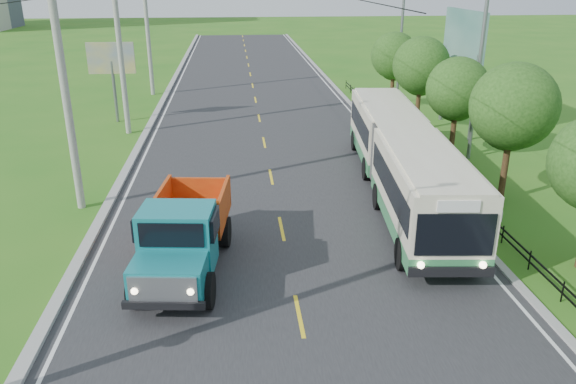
{
  "coord_description": "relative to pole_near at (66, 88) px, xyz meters",
  "views": [
    {
      "loc": [
        -1.66,
        -13.79,
        9.31
      ],
      "look_at": [
        0.16,
        5.09,
        1.9
      ],
      "focal_mm": 35.0,
      "sensor_mm": 36.0,
      "label": 1
    }
  ],
  "objects": [
    {
      "name": "ground",
      "position": [
        8.26,
        -9.0,
        -5.09
      ],
      "size": [
        240.0,
        240.0,
        0.0
      ],
      "primitive_type": "plane",
      "color": "#2A6A19",
      "rests_on": "ground"
    },
    {
      "name": "road",
      "position": [
        8.26,
        11.0,
        -5.08
      ],
      "size": [
        14.0,
        120.0,
        0.02
      ],
      "primitive_type": "cube",
      "color": "#28282B",
      "rests_on": "ground"
    },
    {
      "name": "curb_left",
      "position": [
        1.06,
        11.0,
        -5.02
      ],
      "size": [
        0.4,
        120.0,
        0.15
      ],
      "primitive_type": "cube",
      "color": "#9E9E99",
      "rests_on": "ground"
    },
    {
      "name": "curb_right",
      "position": [
        15.41,
        11.0,
        -5.04
      ],
      "size": [
        0.3,
        120.0,
        0.1
      ],
      "primitive_type": "cube",
      "color": "#9E9E99",
      "rests_on": "ground"
    },
    {
      "name": "edge_line_left",
      "position": [
        1.61,
        11.0,
        -5.07
      ],
      "size": [
        0.12,
        120.0,
        0.0
      ],
      "primitive_type": "cube",
      "color": "silver",
      "rests_on": "road"
    },
    {
      "name": "edge_line_right",
      "position": [
        14.91,
        11.0,
        -5.07
      ],
      "size": [
        0.12,
        120.0,
        0.0
      ],
      "primitive_type": "cube",
      "color": "silver",
      "rests_on": "road"
    },
    {
      "name": "centre_dash",
      "position": [
        8.26,
        -9.0,
        -5.07
      ],
      "size": [
        0.12,
        2.2,
        0.0
      ],
      "primitive_type": "cube",
      "color": "yellow",
      "rests_on": "road"
    },
    {
      "name": "railing_right",
      "position": [
        16.26,
        5.0,
        -4.79
      ],
      "size": [
        0.04,
        40.0,
        0.6
      ],
      "primitive_type": "cube",
      "color": "black",
      "rests_on": "ground"
    },
    {
      "name": "pole_near",
      "position": [
        0.0,
        0.0,
        0.0
      ],
      "size": [
        3.51,
        0.32,
        10.0
      ],
      "color": "gray",
      "rests_on": "ground"
    },
    {
      "name": "pole_mid",
      "position": [
        0.0,
        12.0,
        0.0
      ],
      "size": [
        3.51,
        0.32,
        10.0
      ],
      "color": "gray",
      "rests_on": "ground"
    },
    {
      "name": "pole_far",
      "position": [
        0.0,
        24.0,
        0.0
      ],
      "size": [
        3.51,
        0.32,
        10.0
      ],
      "color": "gray",
      "rests_on": "ground"
    },
    {
      "name": "tree_third",
      "position": [
        18.12,
        -0.86,
        -1.11
      ],
      "size": [
        3.6,
        3.62,
        6.0
      ],
      "color": "#382314",
      "rests_on": "ground"
    },
    {
      "name": "tree_fourth",
      "position": [
        18.12,
        5.14,
        -1.51
      ],
      "size": [
        3.24,
        3.31,
        5.4
      ],
      "color": "#382314",
      "rests_on": "ground"
    },
    {
      "name": "tree_fifth",
      "position": [
        18.12,
        11.14,
        -1.24
      ],
      "size": [
        3.48,
        3.52,
        5.8
      ],
      "color": "#382314",
      "rests_on": "ground"
    },
    {
      "name": "tree_back",
      "position": [
        18.12,
        17.14,
        -1.44
      ],
      "size": [
        3.3,
        3.36,
        5.5
      ],
      "color": "#382314",
      "rests_on": "ground"
    },
    {
      "name": "streetlight_mid",
      "position": [
        18.9,
        5.0,
        -0.19
      ],
      "size": [
        3.02,
        0.2,
        9.07
      ],
      "color": "slate",
      "rests_on": "ground"
    },
    {
      "name": "streetlight_far",
      "position": [
        18.9,
        19.0,
        -0.19
      ],
      "size": [
        3.02,
        0.2,
        9.07
      ],
      "color": "slate",
      "rests_on": "ground"
    },
    {
      "name": "planter_near",
      "position": [
        16.86,
        -3.0,
        -4.81
      ],
      "size": [
        0.64,
        0.64,
        0.67
      ],
      "color": "silver",
      "rests_on": "ground"
    },
    {
      "name": "planter_mid",
      "position": [
        16.86,
        5.0,
        -4.81
      ],
      "size": [
        0.64,
        0.64,
        0.67
      ],
      "color": "silver",
      "rests_on": "ground"
    },
    {
      "name": "planter_far",
      "position": [
        16.86,
        13.0,
        -4.81
      ],
      "size": [
        0.64,
        0.64,
        0.67
      ],
      "color": "silver",
      "rests_on": "ground"
    },
    {
      "name": "billboard_left",
      "position": [
        -1.24,
        15.0,
        -1.23
      ],
      "size": [
        3.0,
        0.2,
        5.2
      ],
      "color": "slate",
      "rests_on": "ground"
    },
    {
      "name": "billboard_right",
      "position": [
        20.56,
        11.0,
        0.25
      ],
      "size": [
        0.24,
        6.0,
        7.3
      ],
      "color": "slate",
      "rests_on": "ground"
    },
    {
      "name": "bus",
      "position": [
        13.83,
        0.04,
        -3.18
      ],
      "size": [
        4.15,
        16.63,
        3.18
      ],
      "rotation": [
        0.0,
        0.0,
        -0.09
      ],
      "color": "#33804A",
      "rests_on": "ground"
    },
    {
      "name": "dump_truck",
      "position": [
        4.81,
        -5.98,
        -3.6
      ],
      "size": [
        3.09,
        6.51,
        2.64
      ],
      "rotation": [
        0.0,
        0.0,
        -0.12
      ],
      "color": "#167D86",
      "rests_on": "ground"
    }
  ]
}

